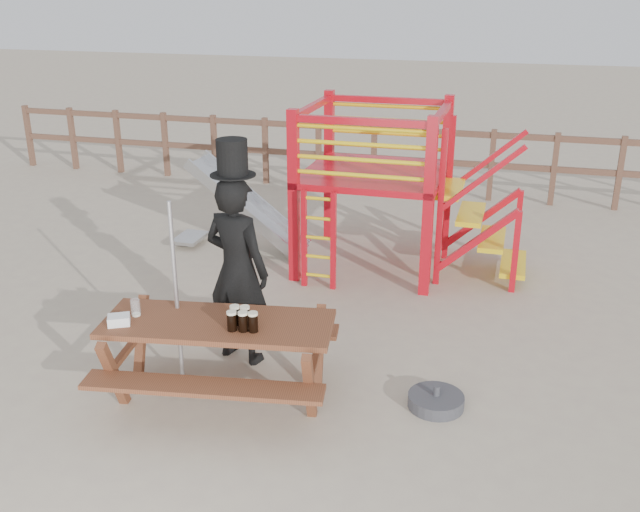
{
  "coord_description": "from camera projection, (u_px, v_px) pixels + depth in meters",
  "views": [
    {
      "loc": [
        1.93,
        -4.96,
        3.43
      ],
      "look_at": [
        0.29,
        0.8,
        1.14
      ],
      "focal_mm": 40.0,
      "sensor_mm": 36.0,
      "label": 1
    }
  ],
  "objects": [
    {
      "name": "paper_bag",
      "position": [
        119.0,
        320.0,
        5.97
      ],
      "size": [
        0.22,
        0.21,
        0.08
      ],
      "primitive_type": "cube",
      "rotation": [
        0.0,
        0.0,
        0.5
      ],
      "color": "white",
      "rests_on": "picnic_table"
    },
    {
      "name": "stout_pints",
      "position": [
        242.0,
        319.0,
        5.88
      ],
      "size": [
        0.28,
        0.2,
        0.17
      ],
      "color": "black",
      "rests_on": "picnic_table"
    },
    {
      "name": "metal_pole",
      "position": [
        176.0,
        296.0,
        6.25
      ],
      "size": [
        0.04,
        0.04,
        1.73
      ],
      "primitive_type": "cylinder",
      "color": "#B2B2B7",
      "rests_on": "ground"
    },
    {
      "name": "back_fence",
      "position": [
        403.0,
        152.0,
        12.2
      ],
      "size": [
        15.09,
        0.09,
        1.2
      ],
      "color": "brown",
      "rests_on": "ground"
    },
    {
      "name": "picnic_table",
      "position": [
        219.0,
        350.0,
        6.13
      ],
      "size": [
        2.14,
        1.63,
        0.76
      ],
      "rotation": [
        0.0,
        0.0,
        0.16
      ],
      "color": "brown",
      "rests_on": "ground"
    },
    {
      "name": "playground_fort",
      "position": [
        367.0,
        184.0,
        8.98
      ],
      "size": [
        4.71,
        1.84,
        2.1
      ],
      "color": "red",
      "rests_on": "ground"
    },
    {
      "name": "ground",
      "position": [
        262.0,
        407.0,
        6.17
      ],
      "size": [
        60.0,
        60.0,
        0.0
      ],
      "primitive_type": "plane",
      "color": "#B2A68B",
      "rests_on": "ground"
    },
    {
      "name": "man_with_hat",
      "position": [
        237.0,
        265.0,
        6.66
      ],
      "size": [
        0.76,
        0.59,
        2.16
      ],
      "rotation": [
        0.0,
        0.0,
        2.89
      ],
      "color": "black",
      "rests_on": "ground"
    },
    {
      "name": "parasol_base",
      "position": [
        436.0,
        401.0,
        6.16
      ],
      "size": [
        0.49,
        0.49,
        0.21
      ],
      "color": "#39393E",
      "rests_on": "ground"
    },
    {
      "name": "empty_glasses",
      "position": [
        136.0,
        308.0,
        6.11
      ],
      "size": [
        0.08,
        0.08,
        0.15
      ],
      "color": "silver",
      "rests_on": "picnic_table"
    }
  ]
}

